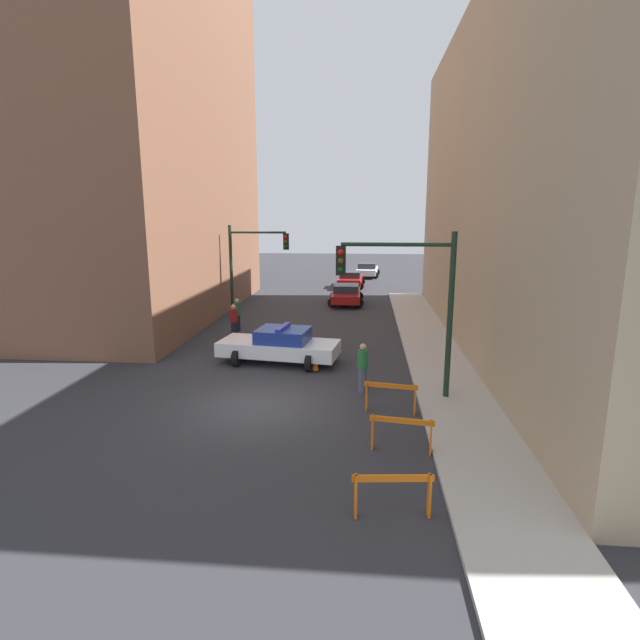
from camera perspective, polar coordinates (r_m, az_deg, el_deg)
ground_plane at (r=15.84m, az=-7.15°, el=-9.67°), size 120.00×120.00×0.00m
sidewalk_right at (r=15.75m, az=15.83°, el=-9.94°), size 2.40×44.00×0.12m
building_corner_left at (r=32.77m, az=-24.50°, el=21.76°), size 14.00×20.00×23.85m
building_right at (r=24.58m, az=30.53°, el=13.77°), size 12.00×28.00×14.52m
traffic_light_near at (r=15.64m, az=10.56°, el=3.37°), size 3.64×0.35×5.20m
traffic_light_far at (r=28.78m, az=-8.04°, el=7.09°), size 3.44×0.35×5.20m
police_car at (r=19.88m, az=-4.60°, el=-2.88°), size 4.91×2.77×1.52m
parked_car_near at (r=32.74m, az=3.01°, el=2.99°), size 2.31×4.32×1.31m
parked_car_mid at (r=40.26m, az=3.49°, el=4.69°), size 2.37×4.36×1.31m
parked_car_far at (r=47.12m, az=5.41°, el=5.74°), size 2.48×4.42×1.31m
pedestrian_crossing at (r=23.92m, az=-9.82°, el=-0.12°), size 0.39×0.39×1.66m
pedestrian_corner at (r=25.50m, az=-9.43°, el=0.66°), size 0.38×0.38×1.66m
pedestrian_sidewalk at (r=16.67m, az=4.91°, el=-5.35°), size 0.51×0.51×1.66m
barrier_front at (r=10.32m, az=8.32°, el=-18.50°), size 1.60×0.31×0.90m
barrier_mid at (r=12.81m, az=9.30°, el=-12.17°), size 1.59×0.38×0.90m
barrier_back at (r=15.15m, az=8.07°, el=-8.23°), size 1.59×0.39×0.90m
traffic_cone at (r=18.92m, az=-0.54°, el=-4.89°), size 0.36×0.36×0.66m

